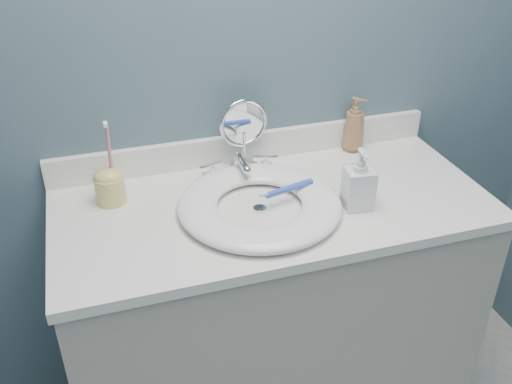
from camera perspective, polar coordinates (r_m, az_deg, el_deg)
name	(u,v)px	position (r m, az deg, el deg)	size (l,w,h in m)	color
back_wall	(244,61)	(1.70, -1.16, 12.99)	(2.20, 0.02, 2.40)	slate
vanity_cabinet	(271,321)	(1.88, 1.52, -12.76)	(1.20, 0.55, 0.85)	#AFAAA0
countertop	(273,206)	(1.61, 1.73, -1.42)	(1.22, 0.57, 0.03)	white
backsplash	(246,147)	(1.80, -0.96, 4.52)	(1.22, 0.02, 0.09)	white
basin	(260,204)	(1.55, 0.37, -1.23)	(0.45, 0.45, 0.04)	white
drain	(260,209)	(1.56, 0.37, -1.70)	(0.04, 0.04, 0.01)	silver
faucet	(240,168)	(1.71, -1.64, 2.39)	(0.25, 0.13, 0.07)	silver
makeup_mirror	(244,131)	(1.72, -1.25, 6.13)	(0.15, 0.09, 0.23)	silver
soap_bottle_amber	(354,124)	(1.87, 9.81, 6.69)	(0.07, 0.07, 0.18)	#926642
soap_bottle_clear	(359,179)	(1.56, 10.29, 1.30)	(0.08, 0.08, 0.17)	silver
toothbrush_holder	(110,184)	(1.62, -14.43, 0.75)	(0.08, 0.08, 0.24)	#DAC76D
toothbrush_lying	(287,189)	(1.58, 3.12, 0.30)	(0.17, 0.06, 0.02)	blue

